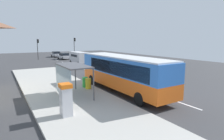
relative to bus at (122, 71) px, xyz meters
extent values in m
cube|color=#38383A|center=(1.71, 14.55, -1.86)|extent=(56.00, 92.00, 0.04)
cube|color=#ADAAA3|center=(-4.69, 2.55, -1.75)|extent=(6.20, 30.00, 0.18)
cube|color=silver|center=(1.96, -5.45, -1.84)|extent=(0.16, 2.20, 0.01)
cube|color=silver|center=(1.96, -0.45, -1.84)|extent=(0.16, 2.20, 0.01)
cube|color=silver|center=(1.96, 4.55, -1.84)|extent=(0.16, 2.20, 0.01)
cube|color=silver|center=(1.96, 9.55, -1.84)|extent=(0.16, 2.20, 0.01)
cube|color=silver|center=(1.96, 14.55, -1.84)|extent=(0.16, 2.20, 0.01)
cube|color=silver|center=(1.96, 19.55, -1.84)|extent=(0.16, 2.20, 0.01)
cube|color=silver|center=(1.96, 24.55, -1.84)|extent=(0.16, 2.20, 0.01)
cube|color=silver|center=(1.96, 29.55, -1.84)|extent=(0.16, 2.20, 0.01)
cube|color=orange|center=(0.01, -0.02, -0.77)|extent=(2.66, 11.04, 1.15)
cube|color=blue|center=(0.01, -0.02, 0.53)|extent=(2.66, 11.04, 1.45)
cube|color=silver|center=(0.01, -0.02, 1.31)|extent=(2.53, 10.81, 0.12)
cube|color=black|center=(-0.07, 5.43, 0.46)|extent=(2.30, 0.15, 1.22)
cube|color=black|center=(-1.19, -0.54, 0.46)|extent=(0.20, 8.58, 1.10)
cylinder|color=black|center=(-1.17, 3.86, -1.34)|extent=(0.29, 1.00, 1.00)
cylinder|color=black|center=(1.09, 3.90, -1.34)|extent=(0.29, 1.00, 1.00)
cylinder|color=black|center=(-1.06, -3.74, -1.34)|extent=(0.29, 1.00, 1.00)
cylinder|color=black|center=(1.20, -3.70, -1.34)|extent=(0.29, 1.00, 1.00)
cube|color=silver|center=(3.91, 20.71, -0.52)|extent=(2.09, 5.24, 1.96)
cube|color=black|center=(3.91, 20.71, -0.19)|extent=(2.10, 3.16, 0.44)
cylinder|color=black|center=(4.85, 18.72, -1.50)|extent=(0.23, 0.68, 0.68)
cylinder|color=black|center=(3.05, 18.69, -1.50)|extent=(0.23, 0.68, 0.68)
cylinder|color=black|center=(4.78, 22.72, -1.50)|extent=(0.23, 0.68, 0.68)
cylinder|color=black|center=(2.98, 22.69, -1.50)|extent=(0.23, 0.68, 0.68)
cube|color=#B7B7BC|center=(4.01, 30.88, -1.22)|extent=(2.02, 4.49, 0.60)
cube|color=black|center=(4.02, 30.68, -0.62)|extent=(1.70, 2.45, 0.60)
cylinder|color=black|center=(3.12, 32.33, -1.52)|extent=(0.23, 0.65, 0.64)
cylinder|color=black|center=(4.75, 32.42, -1.52)|extent=(0.23, 0.65, 0.64)
cylinder|color=black|center=(3.27, 29.34, -1.52)|extent=(0.23, 0.65, 0.64)
cylinder|color=black|center=(4.91, 29.42, -1.52)|extent=(0.23, 0.65, 0.64)
cube|color=#B7B7BC|center=(4.01, 37.92, -1.22)|extent=(1.83, 4.41, 0.60)
cube|color=black|center=(4.01, 37.72, -0.62)|extent=(1.60, 2.39, 0.60)
cylinder|color=black|center=(3.20, 39.43, -1.52)|extent=(0.20, 0.64, 0.64)
cylinder|color=black|center=(4.84, 39.42, -1.52)|extent=(0.20, 0.64, 0.64)
cylinder|color=black|center=(3.18, 36.43, -1.52)|extent=(0.20, 0.64, 0.64)
cylinder|color=black|center=(4.82, 36.42, -1.52)|extent=(0.20, 0.64, 0.64)
cube|color=silver|center=(-6.15, -3.16, -0.81)|extent=(0.60, 0.70, 1.70)
cube|color=orange|center=(-6.15, -3.16, 0.16)|extent=(0.66, 0.76, 0.24)
cube|color=black|center=(-5.84, -3.16, -0.54)|extent=(0.03, 0.36, 0.44)
cylinder|color=yellow|center=(-2.49, 1.91, -1.19)|extent=(0.52, 0.52, 0.95)
cylinder|color=green|center=(-2.49, 2.61, -1.19)|extent=(0.52, 0.52, 0.95)
cylinder|color=#2D2D2D|center=(7.11, 32.01, 0.73)|extent=(0.14, 0.14, 5.15)
cube|color=black|center=(7.33, 32.01, 2.81)|extent=(0.24, 0.28, 0.84)
sphere|color=#360606|center=(7.45, 32.01, 3.09)|extent=(0.16, 0.16, 0.16)
sphere|color=#3C2C03|center=(7.45, 32.01, 2.81)|extent=(0.16, 0.16, 0.16)
sphere|color=green|center=(7.45, 32.01, 2.53)|extent=(0.16, 0.16, 0.16)
cylinder|color=#2D2D2D|center=(-1.49, 32.81, 0.56)|extent=(0.14, 0.14, 4.81)
cube|color=black|center=(-1.27, 32.81, 2.46)|extent=(0.24, 0.28, 0.84)
sphere|color=#360606|center=(-1.15, 32.81, 2.74)|extent=(0.16, 0.16, 0.16)
sphere|color=#3C2C03|center=(-1.15, 32.81, 2.46)|extent=(0.16, 0.16, 0.16)
sphere|color=green|center=(-1.15, 32.81, 2.18)|extent=(0.16, 0.16, 0.16)
cube|color=#4C4C51|center=(-4.39, 0.43, 0.79)|extent=(1.80, 4.00, 0.10)
cube|color=#8CA5B2|center=(-5.24, 0.43, -0.41)|extent=(0.06, 3.80, 2.30)
cylinder|color=#4C4C51|center=(-3.54, -1.47, -0.44)|extent=(0.10, 0.10, 2.44)
cylinder|color=#4C4C51|center=(-3.54, 2.33, -0.44)|extent=(0.10, 0.10, 2.44)
camera|label=1|loc=(-9.30, -13.62, 2.79)|focal=30.14mm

